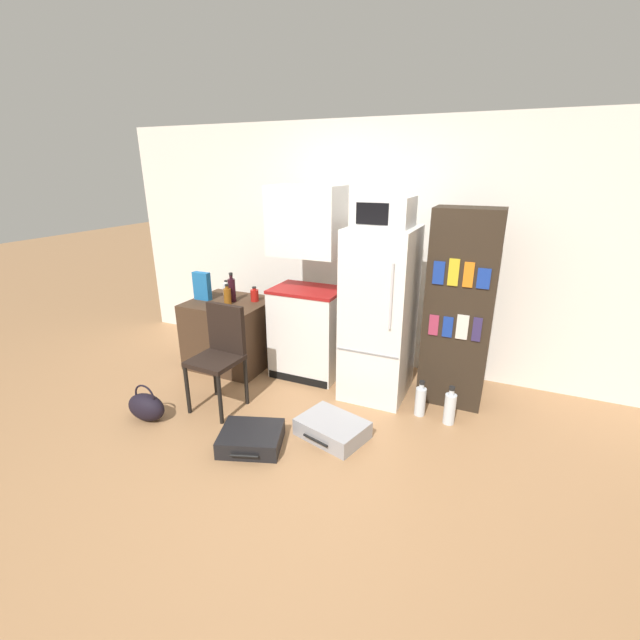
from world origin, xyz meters
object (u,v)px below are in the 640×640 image
kitchen_hutch (307,293)px  handbag (146,407)px  bottle_ketchup_red (255,295)px  side_table (231,333)px  cereal_box (202,286)px  chair (221,348)px  suitcase_large_flat (251,438)px  suitcase_small_flat (332,428)px  water_bottle_front (420,401)px  refrigerator (379,314)px  bookshelf (459,310)px  bottle_milk_white (227,289)px  water_bottle_middle (450,408)px  microwave (384,212)px  bottle_wine_dark (232,289)px  bottle_amber_beer (227,296)px

kitchen_hutch → handbag: kitchen_hutch is taller
bottle_ketchup_red → handbag: bearing=-101.3°
side_table → cereal_box: (-0.29, -0.06, 0.51)m
chair → suitcase_large_flat: bearing=-34.9°
suitcase_small_flat → water_bottle_front: 0.85m
refrigerator → bookshelf: size_ratio=0.90×
cereal_box → chair: size_ratio=0.32×
handbag → chair: bearing=47.1°
bottle_milk_white → handbag: bearing=-84.7°
side_table → cereal_box: size_ratio=2.76×
bookshelf → refrigerator: bearing=-167.7°
bookshelf → water_bottle_middle: bearing=-82.6°
chair → water_bottle_front: bearing=21.1°
bookshelf → cereal_box: bearing=-174.6°
suitcase_large_flat → handbag: handbag is taller
handbag → bottle_ketchup_red: bearing=78.7°
cereal_box → water_bottle_front: bearing=-3.6°
bottle_milk_white → cereal_box: bearing=-118.9°
microwave → cereal_box: microwave is taller
side_table → bottle_milk_white: bearing=129.8°
kitchen_hutch → bottle_milk_white: 1.03m
handbag → water_bottle_middle: size_ratio=1.03×
bottle_milk_white → water_bottle_middle: (2.53, -0.43, -0.65)m
kitchen_hutch → refrigerator: size_ratio=1.21×
side_table → bottle_milk_white: bottle_milk_white is taller
suitcase_large_flat → handbag: (-1.03, -0.05, 0.06)m
bottle_milk_white → chair: size_ratio=0.18×
bottle_wine_dark → suitcase_small_flat: (1.51, -0.85, -0.78)m
microwave → refrigerator: bearing=74.8°
refrigerator → bottle_wine_dark: refrigerator is taller
refrigerator → bottle_ketchup_red: bearing=176.8°
refrigerator → suitcase_small_flat: bearing=-96.8°
bottle_milk_white → cereal_box: cereal_box is taller
bookshelf → chair: size_ratio=1.88×
side_table → chair: chair is taller
kitchen_hutch → suitcase_large_flat: 1.56m
bottle_ketchup_red → water_bottle_middle: (2.13, -0.36, -0.65)m
refrigerator → handbag: bearing=-142.3°
refrigerator → water_bottle_front: (0.48, -0.25, -0.66)m
chair → water_bottle_middle: bearing=18.0°
chair → water_bottle_middle: size_ratio=2.70×
bookshelf → bottle_wine_dark: bearing=-175.8°
cereal_box → handbag: cereal_box is taller
microwave → suitcase_small_flat: 1.86m
kitchen_hutch → suitcase_large_flat: (0.14, -1.32, -0.82)m
bottle_milk_white → water_bottle_front: bottle_milk_white is taller
microwave → water_bottle_middle: microwave is taller
bottle_amber_beer → handbag: (-0.07, -1.16, -0.69)m
bottle_wine_dark → chair: (0.40, -0.77, -0.30)m
bottle_milk_white → suitcase_small_flat: bottle_milk_white is taller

